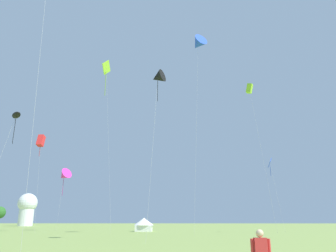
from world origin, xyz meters
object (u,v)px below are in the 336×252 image
at_px(festival_tent_right, 144,224).
at_px(kite_lime_box, 249,89).
at_px(kite_blue_delta, 198,44).
at_px(observatory_dome, 27,208).
at_px(kite_black_parafoil, 16,115).
at_px(kite_black_delta, 158,78).
at_px(kite_lime_diamond, 106,70).
at_px(kite_red_box, 41,141).
at_px(kite_magenta_delta, 64,176).
at_px(kite_blue_diamond, 270,164).

bearing_deg(festival_tent_right, kite_lime_box, -19.76).
distance_m(kite_blue_delta, observatory_dome, 87.65).
bearing_deg(kite_black_parafoil, festival_tent_right, 60.10).
relative_size(kite_black_delta, kite_lime_diamond, 0.60).
relative_size(kite_red_box, kite_blue_delta, 0.54).
bearing_deg(observatory_dome, kite_magenta_delta, -58.12).
xyz_separation_m(kite_blue_diamond, kite_black_delta, (-17.54, -21.97, 6.08)).
height_order(kite_black_delta, festival_tent_right, kite_black_delta).
bearing_deg(kite_magenta_delta, observatory_dome, 121.88).
relative_size(kite_black_parafoil, kite_lime_box, 0.58).
xyz_separation_m(kite_black_parafoil, kite_blue_diamond, (35.31, 17.66, -3.30)).
bearing_deg(festival_tent_right, observatory_dome, 132.23).
bearing_deg(kite_blue_diamond, kite_red_box, 178.46).
relative_size(kite_blue_delta, festival_tent_right, 8.57).
xyz_separation_m(kite_blue_delta, observatory_dome, (-55.34, 63.73, -23.60)).
xyz_separation_m(kite_magenta_delta, kite_lime_box, (36.08, -11.08, 13.71)).
bearing_deg(festival_tent_right, kite_blue_delta, -54.14).
relative_size(kite_lime_box, observatory_dome, 2.35).
bearing_deg(observatory_dome, kite_lime_diamond, -56.15).
distance_m(kite_black_parafoil, kite_black_delta, 18.49).
bearing_deg(kite_black_delta, kite_black_parafoil, 166.38).
xyz_separation_m(kite_black_delta, observatory_dome, (-49.85, 77.87, -11.12)).
bearing_deg(kite_blue_diamond, kite_lime_box, -157.50).
relative_size(kite_magenta_delta, observatory_dome, 1.12).
relative_size(kite_magenta_delta, kite_blue_diamond, 1.00).
xyz_separation_m(festival_tent_right, observatory_dome, (-45.53, 50.16, 4.71)).
distance_m(kite_red_box, festival_tent_right, 23.96).
relative_size(kite_lime_diamond, festival_tent_right, 8.24).
distance_m(kite_blue_diamond, kite_blue_delta, 23.47).
bearing_deg(kite_black_parafoil, kite_blue_diamond, 26.58).
relative_size(kite_black_parafoil, observatory_dome, 1.37).
bearing_deg(kite_blue_delta, observatory_dome, 130.97).
height_order(festival_tent_right, observatory_dome, observatory_dome).
bearing_deg(kite_lime_box, kite_blue_diamond, 22.50).
distance_m(kite_blue_diamond, kite_red_box, 40.67).
height_order(kite_blue_diamond, festival_tent_right, kite_blue_diamond).
xyz_separation_m(kite_lime_box, festival_tent_right, (-19.12, 6.87, -23.06)).
bearing_deg(festival_tent_right, kite_lime_diamond, -128.29).
xyz_separation_m(kite_black_parafoil, kite_lime_diamond, (7.03, 15.25, 13.55)).
distance_m(kite_lime_diamond, observatory_dome, 73.54).
bearing_deg(kite_lime_box, kite_blue_delta, -144.25).
height_order(kite_black_parafoil, kite_lime_diamond, kite_lime_diamond).
height_order(kite_blue_diamond, observatory_dome, kite_blue_diamond).
bearing_deg(observatory_dome, kite_blue_delta, -49.03).
bearing_deg(kite_blue_delta, kite_black_delta, -111.24).
xyz_separation_m(kite_magenta_delta, kite_lime_diamond, (10.53, -12.36, 17.27)).
relative_size(kite_blue_diamond, observatory_dome, 1.12).
bearing_deg(kite_magenta_delta, kite_black_parafoil, -82.77).
distance_m(kite_black_parafoil, kite_blue_diamond, 39.62).
bearing_deg(observatory_dome, kite_black_delta, -57.37).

